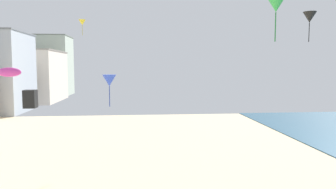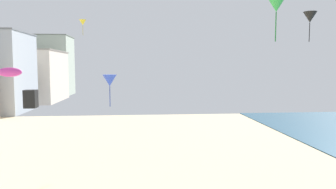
{
  "view_description": "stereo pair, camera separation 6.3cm",
  "coord_description": "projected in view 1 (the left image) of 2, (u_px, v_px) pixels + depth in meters",
  "views": [
    {
      "loc": [
        0.55,
        -2.16,
        9.48
      ],
      "look_at": [
        2.43,
        18.13,
        7.7
      ],
      "focal_mm": 33.82,
      "sensor_mm": 36.0,
      "label": 1
    },
    {
      "loc": [
        0.61,
        -2.17,
        9.48
      ],
      "look_at": [
        2.43,
        18.13,
        7.7
      ],
      "focal_mm": 33.82,
      "sensor_mm": 36.0,
      "label": 2
    }
  ],
  "objects": [
    {
      "name": "boardwalk_hotel_furthest",
      "position": [
        48.0,
        66.0,
        105.97
      ],
      "size": [
        15.05,
        13.15,
        19.8
      ],
      "color": "#B7C6B2",
      "rests_on": "ground"
    },
    {
      "name": "kite_black_delta",
      "position": [
        310.0,
        17.0,
        23.85
      ],
      "size": [
        0.99,
        0.99,
        2.25
      ],
      "color": "black"
    },
    {
      "name": "kite_magenta_parafoil",
      "position": [
        9.0,
        72.0,
        31.93
      ],
      "size": [
        2.44,
        0.68,
        0.95
      ],
      "color": "#DB3D9E"
    },
    {
      "name": "kite_blue_delta",
      "position": [
        109.0,
        81.0,
        30.94
      ],
      "size": [
        1.38,
        1.38,
        3.14
      ],
      "color": "blue"
    },
    {
      "name": "kite_yellow_delta_2",
      "position": [
        82.0,
        22.0,
        37.6
      ],
      "size": [
        0.81,
        0.81,
        1.84
      ],
      "color": "yellow"
    },
    {
      "name": "boardwalk_hotel_distant",
      "position": [
        27.0,
        76.0,
        86.67
      ],
      "size": [
        17.51,
        20.84,
        13.94
      ],
      "color": "silver",
      "rests_on": "ground"
    },
    {
      "name": "kite_black_box_2",
      "position": [
        30.0,
        99.0,
        28.34
      ],
      "size": [
        1.03,
        1.03,
        1.62
      ],
      "color": "black"
    },
    {
      "name": "kite_green_delta_2",
      "position": [
        276.0,
        4.0,
        26.55
      ],
      "size": [
        1.69,
        1.69,
        3.84
      ],
      "color": "green"
    }
  ]
}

